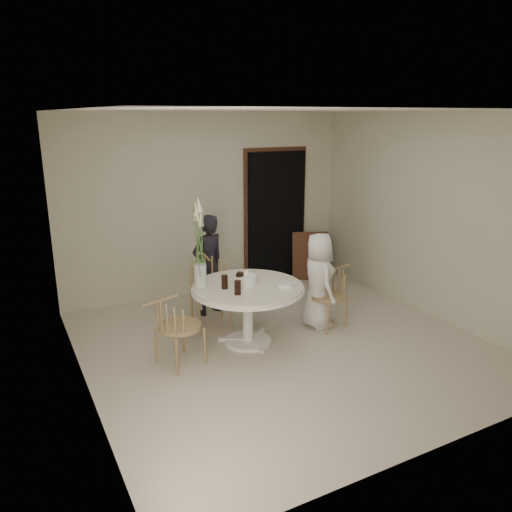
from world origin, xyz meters
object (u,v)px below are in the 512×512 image
chair_right (333,288)px  boy (318,281)px  chair_far (208,280)px  table (248,295)px  birthday_cake (245,280)px  girl (208,265)px  chair_left (170,322)px  flower_vase (200,252)px

chair_right → boy: size_ratio=0.63×
chair_right → boy: 0.24m
chair_far → boy: (1.20, -0.78, 0.03)m
table → boy: (1.02, 0.03, 0.00)m
table → birthday_cake: birthday_cake is taller
boy → chair_right: bearing=-98.2°
birthday_cake → chair_far: bearing=101.5°
chair_far → boy: bearing=-25.4°
girl → chair_far: bearing=48.4°
chair_left → chair_far: bearing=-57.8°
boy → table: bearing=98.8°
chair_right → flower_vase: (-1.72, 0.26, 0.64)m
chair_left → birthday_cake: bearing=-96.6°
girl → birthday_cake: size_ratio=5.38×
girl → birthday_cake: bearing=73.8°
table → boy: size_ratio=1.07×
table → flower_vase: (-0.50, 0.23, 0.52)m
table → girl: 1.10m
chair_left → birthday_cake: 1.04m
table → chair_left: size_ratio=1.62×
table → chair_right: 1.23m
boy → birthday_cake: (-1.04, -0.00, 0.17)m
chair_far → chair_left: size_ratio=1.10×
chair_right → birthday_cake: size_ratio=3.01×
boy → flower_vase: bearing=89.5°
girl → boy: (1.07, -1.06, -0.08)m
boy → chair_left: bearing=102.4°
birthday_cake → table: bearing=-55.7°
chair_far → girl: (0.13, 0.29, 0.11)m
girl → chair_right: bearing=120.8°
chair_right → chair_left: (-2.23, -0.13, 0.03)m
table → boy: 1.02m
table → chair_far: bearing=102.3°
boy → chair_far: bearing=64.3°
chair_right → birthday_cake: 1.27m
girl → flower_vase: size_ratio=1.31×
table → boy: bearing=1.6°
chair_left → girl: girl is taller
boy → flower_vase: 1.62m
table → girl: bearing=92.6°
chair_far → birthday_cake: size_ratio=3.51×
table → chair_right: bearing=-1.2°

